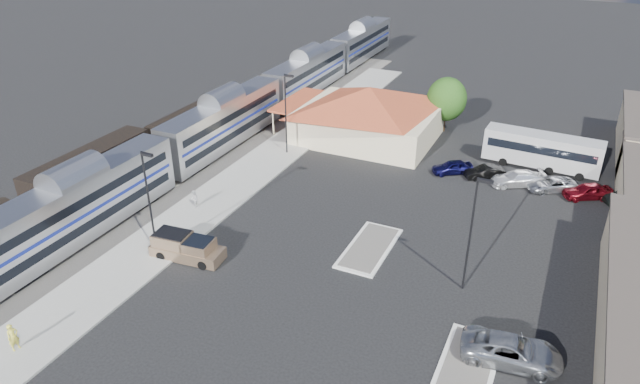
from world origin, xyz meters
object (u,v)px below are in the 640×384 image
at_px(pickup_truck, 187,248).
at_px(station_depot, 368,113).
at_px(suv, 511,351).
at_px(coach_bus, 542,149).

bearing_deg(pickup_truck, station_depot, -13.08).
bearing_deg(station_depot, suv, -55.34).
height_order(station_depot, pickup_truck, station_depot).
distance_m(station_depot, coach_bus, 19.28).
bearing_deg(suv, station_depot, 27.96).
relative_size(pickup_truck, suv, 0.97).
distance_m(station_depot, suv, 36.67).
bearing_deg(station_depot, pickup_truck, -97.66).
height_order(pickup_truck, suv, pickup_truck).
bearing_deg(station_depot, coach_bus, -0.34).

